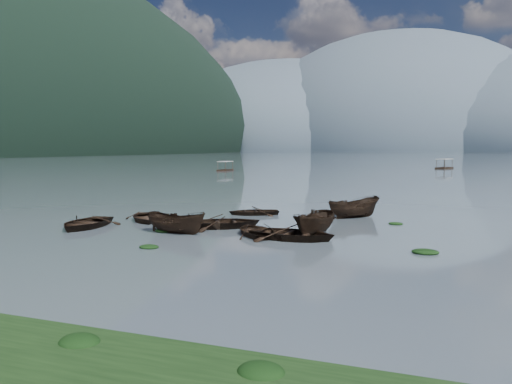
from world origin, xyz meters
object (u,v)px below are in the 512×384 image
(pontoon_left, at_px, (225,171))
(pontoon_centre, at_px, (444,169))
(rowboat_0, at_px, (86,228))
(rowboat_3, at_px, (257,235))

(pontoon_left, bearing_deg, pontoon_centre, 29.78)
(rowboat_0, relative_size, pontoon_centre, 0.77)
(rowboat_3, bearing_deg, pontoon_left, -101.94)
(rowboat_0, distance_m, pontoon_left, 83.11)
(rowboat_0, bearing_deg, pontoon_centre, 70.89)
(rowboat_0, xyz_separation_m, rowboat_3, (11.51, 1.33, 0.00))
(rowboat_3, xyz_separation_m, pontoon_centre, (11.23, 109.15, 0.00))
(rowboat_0, relative_size, rowboat_3, 1.17)
(pontoon_centre, bearing_deg, rowboat_0, -81.74)
(pontoon_left, relative_size, pontoon_centre, 0.88)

